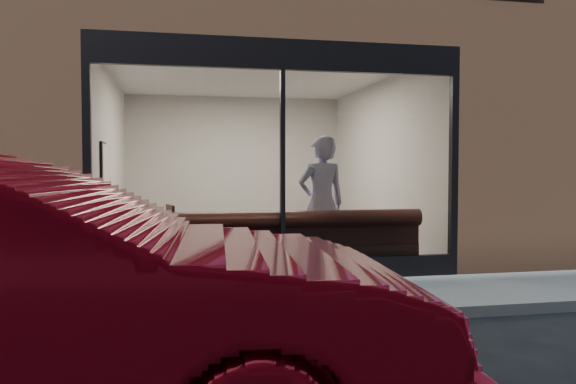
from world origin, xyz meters
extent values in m
plane|color=black|center=(0.00, 0.00, 0.00)|extent=(120.00, 120.00, 0.00)
cube|color=gray|center=(0.00, 1.00, 0.01)|extent=(40.00, 2.00, 0.01)
cube|color=gray|center=(0.00, -0.05, 0.06)|extent=(40.00, 0.10, 0.12)
cube|color=brown|center=(-3.75, 8.00, 1.60)|extent=(2.50, 12.00, 3.20)
cube|color=brown|center=(3.75, 8.00, 1.60)|extent=(2.50, 12.00, 3.20)
cube|color=brown|center=(0.00, 11.00, 1.60)|extent=(5.00, 6.00, 3.20)
plane|color=#2D2D30|center=(0.00, 5.00, 0.02)|extent=(6.00, 6.00, 0.00)
plane|color=white|center=(0.00, 5.00, 3.19)|extent=(6.00, 6.00, 0.00)
plane|color=beige|center=(0.00, 7.99, 1.60)|extent=(5.00, 0.00, 5.00)
plane|color=beige|center=(-2.49, 5.00, 1.60)|extent=(0.00, 6.00, 6.00)
plane|color=beige|center=(2.49, 5.00, 1.60)|extent=(0.00, 6.00, 6.00)
cube|color=black|center=(0.00, 2.05, 0.15)|extent=(5.00, 0.10, 0.30)
cube|color=black|center=(0.00, 2.05, 3.00)|extent=(5.00, 0.10, 0.40)
cube|color=black|center=(0.00, 2.05, 1.55)|extent=(0.06, 0.10, 2.50)
plane|color=white|center=(0.00, 2.02, 1.55)|extent=(4.80, 0.00, 4.80)
cube|color=#391914|center=(0.00, 2.45, 0.23)|extent=(4.00, 0.55, 0.45)
imported|color=#AFB8E3|center=(0.72, 2.75, 0.99)|extent=(0.78, 0.57, 1.99)
cube|color=black|center=(-0.54, 3.00, 0.74)|extent=(0.73, 0.73, 0.04)
cube|color=black|center=(1.24, 3.72, 0.74)|extent=(0.72, 0.72, 0.04)
cube|color=black|center=(-1.65, 3.55, 0.24)|extent=(0.50, 0.50, 0.04)
cube|color=white|center=(-2.45, 3.80, 1.54)|extent=(0.02, 0.52, 0.70)
camera|label=1|loc=(-1.40, -5.22, 1.51)|focal=35.00mm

